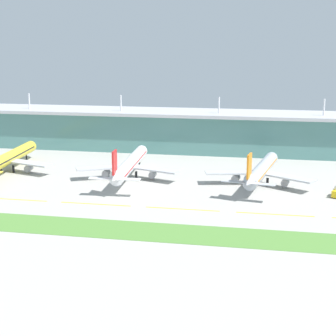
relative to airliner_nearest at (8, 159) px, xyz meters
name	(u,v)px	position (x,y,z in m)	size (l,w,h in m)	color
ground_plane	(191,208)	(95.39, -41.80, -6.46)	(600.00, 600.00, 0.00)	#A8A59E
terminal_building	(219,132)	(95.39, 67.86, 5.15)	(288.00, 34.00, 31.80)	slate
airliner_nearest	(8,159)	(0.00, 0.00, 0.00)	(48.64, 71.06, 18.90)	yellow
airliner_near_middle	(130,164)	(60.99, -1.13, 0.00)	(48.71, 70.31, 18.90)	white
airliner_far_middle	(261,170)	(120.42, -1.92, -0.01)	(48.14, 62.28, 18.90)	#ADB2BC
taxiway_stripe_west	(14,199)	(24.39, -43.37, -6.44)	(28.00, 0.70, 0.04)	yellow
taxiway_stripe_mid_west	(96,204)	(58.39, -43.37, -6.44)	(28.00, 0.70, 0.04)	yellow
taxiway_stripe_centre	(182,209)	(92.39, -43.37, -6.44)	(28.00, 0.70, 0.04)	yellow
taxiway_stripe_mid_east	(275,214)	(126.39, -43.37, -6.44)	(28.00, 0.70, 0.04)	yellow
grass_verge	(178,233)	(95.39, -69.66, -6.41)	(300.00, 18.00, 0.10)	#518438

